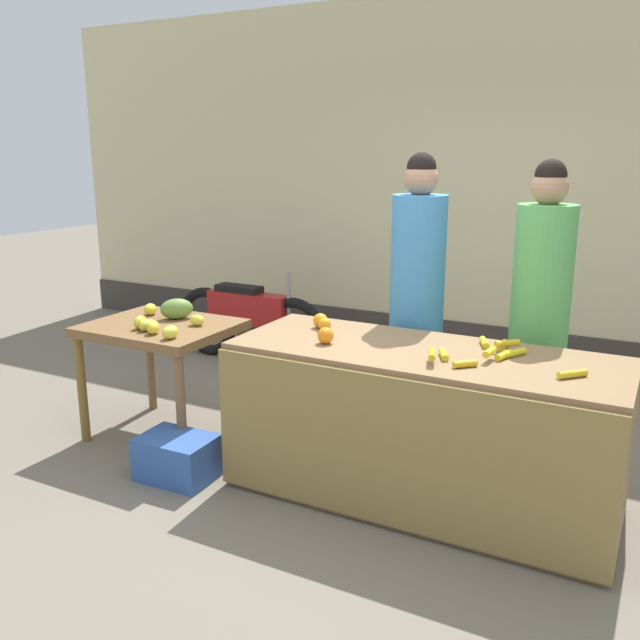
{
  "coord_description": "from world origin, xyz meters",
  "views": [
    {
      "loc": [
        1.51,
        -3.33,
        1.91
      ],
      "look_at": [
        -0.34,
        0.15,
        0.91
      ],
      "focal_mm": 38.04,
      "sensor_mm": 36.0,
      "label": 1
    }
  ],
  "objects_px": {
    "parked_motorcycle": "(249,319)",
    "vendor_woman_green_shirt": "(539,318)",
    "produce_sack": "(308,386)",
    "produce_crate": "(177,457)",
    "vendor_woman_blue_shirt": "(417,304)"
  },
  "relations": [
    {
      "from": "produce_sack",
      "to": "produce_crate",
      "type": "bearing_deg",
      "value": -101.39
    },
    {
      "from": "produce_crate",
      "to": "parked_motorcycle",
      "type": "bearing_deg",
      "value": 112.99
    },
    {
      "from": "vendor_woman_blue_shirt",
      "to": "produce_crate",
      "type": "relative_size",
      "value": 4.29
    },
    {
      "from": "vendor_woman_green_shirt",
      "to": "produce_sack",
      "type": "xyz_separation_m",
      "value": [
        -1.57,
        0.01,
        -0.69
      ]
    },
    {
      "from": "vendor_woman_green_shirt",
      "to": "produce_crate",
      "type": "xyz_separation_m",
      "value": [
        -1.81,
        -1.17,
        -0.81
      ]
    },
    {
      "from": "produce_crate",
      "to": "produce_sack",
      "type": "bearing_deg",
      "value": 78.61
    },
    {
      "from": "vendor_woman_blue_shirt",
      "to": "produce_crate",
      "type": "xyz_separation_m",
      "value": [
        -1.07,
        -1.11,
        -0.83
      ]
    },
    {
      "from": "vendor_woman_green_shirt",
      "to": "produce_crate",
      "type": "distance_m",
      "value": 2.3
    },
    {
      "from": "vendor_woman_blue_shirt",
      "to": "vendor_woman_green_shirt",
      "type": "xyz_separation_m",
      "value": [
        0.74,
        0.06,
        -0.02
      ]
    },
    {
      "from": "parked_motorcycle",
      "to": "vendor_woman_green_shirt",
      "type": "bearing_deg",
      "value": -19.3
    },
    {
      "from": "produce_sack",
      "to": "vendor_woman_blue_shirt",
      "type": "bearing_deg",
      "value": -4.94
    },
    {
      "from": "vendor_woman_blue_shirt",
      "to": "parked_motorcycle",
      "type": "height_order",
      "value": "vendor_woman_blue_shirt"
    },
    {
      "from": "vendor_woman_blue_shirt",
      "to": "produce_crate",
      "type": "distance_m",
      "value": 1.74
    },
    {
      "from": "vendor_woman_blue_shirt",
      "to": "parked_motorcycle",
      "type": "relative_size",
      "value": 1.18
    },
    {
      "from": "parked_motorcycle",
      "to": "produce_crate",
      "type": "bearing_deg",
      "value": -67.01
    }
  ]
}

